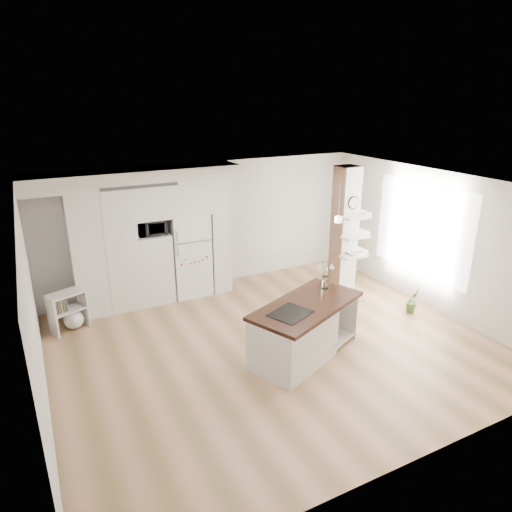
{
  "coord_description": "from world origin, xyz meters",
  "views": [
    {
      "loc": [
        -3.33,
        -5.89,
        4.01
      ],
      "look_at": [
        0.13,
        0.9,
        1.3
      ],
      "focal_mm": 32.0,
      "sensor_mm": 36.0,
      "label": 1
    }
  ],
  "objects": [
    {
      "name": "column",
      "position": [
        2.38,
        1.13,
        1.35
      ],
      "size": [
        0.69,
        0.9,
        2.7
      ],
      "color": "silver",
      "rests_on": "floor"
    },
    {
      "name": "floor_plant_a",
      "position": [
        3.0,
        -0.13,
        0.25
      ],
      "size": [
        0.29,
        0.23,
        0.5
      ],
      "primitive_type": "imported",
      "rotation": [
        0.0,
        0.0,
        0.05
      ],
      "color": "#4B7B31",
      "rests_on": "floor"
    },
    {
      "name": "kitchen_island",
      "position": [
        0.13,
        -0.55,
        0.47
      ],
      "size": [
        2.2,
        1.66,
        1.46
      ],
      "rotation": [
        0.0,
        0.0,
        0.41
      ],
      "color": "silver",
      "rests_on": "floor"
    },
    {
      "name": "cabinet_wall",
      "position": [
        -1.45,
        2.67,
        1.51
      ],
      "size": [
        4.0,
        0.71,
        2.7
      ],
      "color": "silver",
      "rests_on": "floor"
    },
    {
      "name": "refrigerator",
      "position": [
        -0.53,
        2.68,
        0.88
      ],
      "size": [
        0.78,
        0.69,
        1.75
      ],
      "color": "white",
      "rests_on": "floor"
    },
    {
      "name": "decor_bowl",
      "position": [
        2.3,
        0.9,
        1.0
      ],
      "size": [
        0.22,
        0.22,
        0.05
      ],
      "primitive_type": "imported",
      "color": "white",
      "rests_on": "column"
    },
    {
      "name": "shelf_plant",
      "position": [
        2.63,
        1.3,
        1.52
      ],
      "size": [
        0.27,
        0.23,
        0.3
      ],
      "primitive_type": "imported",
      "color": "#4B7B31",
      "rests_on": "column"
    },
    {
      "name": "microwave",
      "position": [
        -1.27,
        2.62,
        1.57
      ],
      "size": [
        0.54,
        0.37,
        0.3
      ],
      "primitive_type": "imported",
      "color": "#2D2D2D",
      "rests_on": "cabinet_wall"
    },
    {
      "name": "pendant_light",
      "position": [
        1.7,
        0.15,
        2.12
      ],
      "size": [
        0.12,
        0.12,
        0.1
      ],
      "primitive_type": "cylinder",
      "color": "white",
      "rests_on": "room"
    },
    {
      "name": "room",
      "position": [
        0.0,
        0.0,
        1.86
      ],
      "size": [
        7.04,
        6.04,
        2.72
      ],
      "color": "white",
      "rests_on": "ground"
    },
    {
      "name": "window",
      "position": [
        3.48,
        0.3,
        1.5
      ],
      "size": [
        0.0,
        2.4,
        2.4
      ],
      "primitive_type": "plane",
      "rotation": [
        1.57,
        0.0,
        -1.57
      ],
      "color": "white",
      "rests_on": "room"
    },
    {
      "name": "floor_plant_b",
      "position": [
        2.69,
        1.67,
        0.23
      ],
      "size": [
        0.29,
        0.29,
        0.46
      ],
      "primitive_type": "imported",
      "rotation": [
        0.0,
        0.0,
        -0.15
      ],
      "color": "#4B7B31",
      "rests_on": "floor"
    },
    {
      "name": "floor",
      "position": [
        0.0,
        0.0,
        0.0
      ],
      "size": [
        7.0,
        6.0,
        0.01
      ],
      "primitive_type": "cube",
      "color": "tan",
      "rests_on": "ground"
    },
    {
      "name": "bookshelf",
      "position": [
        -2.97,
        2.14,
        0.32
      ],
      "size": [
        0.7,
        0.55,
        0.72
      ],
      "rotation": [
        0.0,
        0.0,
        0.37
      ],
      "color": "silver",
      "rests_on": "floor"
    }
  ]
}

